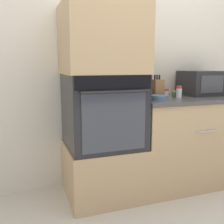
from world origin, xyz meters
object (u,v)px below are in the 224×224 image
at_px(condiment_jar_far, 166,92).
at_px(condiment_jar_near, 179,92).
at_px(condiment_jar_mid, 174,94).
at_px(wall_oven, 103,110).
at_px(microwave, 202,83).
at_px(knife_block, 157,88).
at_px(bowl, 158,97).

bearing_deg(condiment_jar_far, condiment_jar_near, -90.41).
bearing_deg(condiment_jar_near, condiment_jar_mid, 105.59).
bearing_deg(wall_oven, microwave, 4.89).
xyz_separation_m(microwave, condiment_jar_near, (-0.36, -0.13, -0.07)).
distance_m(condiment_jar_near, condiment_jar_mid, 0.07).
height_order(microwave, condiment_jar_mid, microwave).
xyz_separation_m(knife_block, bowl, (-0.07, -0.16, -0.07)).
xyz_separation_m(knife_block, condiment_jar_near, (0.17, -0.11, -0.03)).
bearing_deg(condiment_jar_near, knife_block, 146.60).
relative_size(wall_oven, condiment_jar_far, 10.53).
xyz_separation_m(bowl, condiment_jar_near, (0.25, 0.05, 0.04)).
bearing_deg(microwave, condiment_jar_near, -160.39).
distance_m(microwave, knife_block, 0.53).
xyz_separation_m(condiment_jar_near, condiment_jar_mid, (-0.02, 0.06, -0.02)).
bearing_deg(knife_block, condiment_jar_far, 32.56).
xyz_separation_m(knife_block, condiment_jar_far, (0.17, 0.11, -0.06)).
relative_size(bowl, condiment_jar_near, 1.47).
distance_m(condiment_jar_near, condiment_jar_far, 0.23).
distance_m(wall_oven, bowl, 0.51).
relative_size(wall_oven, microwave, 1.54).
xyz_separation_m(microwave, knife_block, (-0.53, -0.01, -0.04)).
bearing_deg(bowl, wall_oven, 170.25).
distance_m(knife_block, condiment_jar_far, 0.21).
height_order(wall_oven, condiment_jar_near, wall_oven).
relative_size(knife_block, bowl, 1.28).
distance_m(wall_oven, knife_block, 0.59).
xyz_separation_m(wall_oven, condiment_jar_near, (0.73, -0.03, 0.14)).
height_order(microwave, condiment_jar_far, microwave).
xyz_separation_m(wall_oven, condiment_jar_mid, (0.72, 0.02, 0.11)).
bearing_deg(condiment_jar_mid, condiment_jar_far, 83.72).
xyz_separation_m(bowl, condiment_jar_far, (0.25, 0.27, 0.01)).
distance_m(wall_oven, condiment_jar_far, 0.77).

